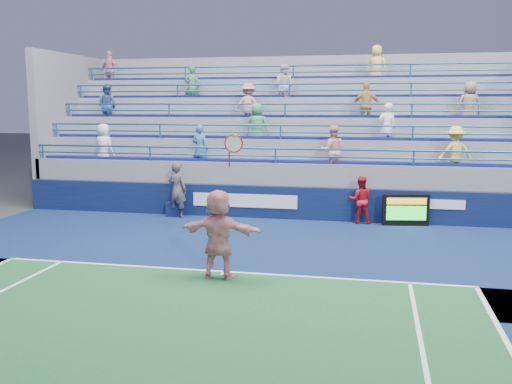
% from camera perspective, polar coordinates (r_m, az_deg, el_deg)
% --- Properties ---
extents(ground, '(120.00, 120.00, 0.00)m').
position_cam_1_polar(ground, '(13.16, -3.17, -8.04)').
color(ground, '#333538').
extents(sponsor_wall, '(18.00, 0.32, 1.10)m').
position_cam_1_polar(sponsor_wall, '(19.23, 1.85, -1.04)').
color(sponsor_wall, '#0A1437').
rests_on(sponsor_wall, ground).
extents(bleacher_stand, '(18.00, 5.60, 6.13)m').
position_cam_1_polar(bleacher_stand, '(22.80, 3.50, 2.98)').
color(bleacher_stand, slate).
rests_on(bleacher_stand, ground).
extents(serve_speed_board, '(1.47, 0.40, 1.01)m').
position_cam_1_polar(serve_speed_board, '(18.64, 14.75, -1.76)').
color(serve_speed_board, black).
rests_on(serve_speed_board, ground).
extents(judge_chair, '(0.54, 0.54, 0.88)m').
position_cam_1_polar(judge_chair, '(19.88, -8.12, -1.59)').
color(judge_chair, '#0D173E').
rests_on(judge_chair, ground).
extents(tennis_player, '(1.87, 0.69, 3.19)m').
position_cam_1_polar(tennis_player, '(12.51, -3.75, -4.20)').
color(tennis_player, white).
rests_on(tennis_player, ground).
extents(line_judge, '(0.78, 0.61, 1.91)m').
position_cam_1_polar(line_judge, '(19.51, -7.88, 0.22)').
color(line_judge, '#141A37').
rests_on(line_judge, ground).
extents(ball_girl, '(0.78, 0.63, 1.54)m').
position_cam_1_polar(ball_girl, '(18.65, 10.40, -0.79)').
color(ball_girl, '#AF1420').
rests_on(ball_girl, ground).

